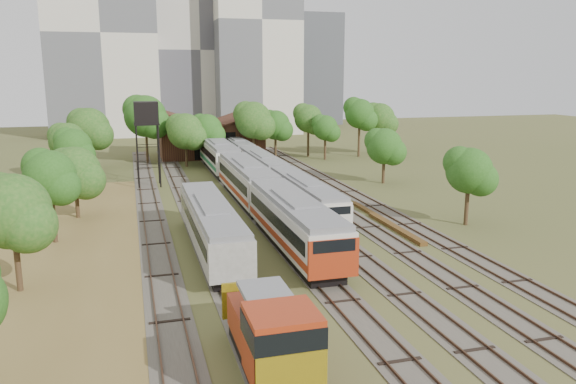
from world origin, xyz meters
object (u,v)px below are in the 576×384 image
object	(u,v)px
railcar_red_set	(267,199)
railcar_green_set	(262,167)
shunter_locomotive	(272,338)
water_tower	(146,115)

from	to	relation	value
railcar_red_set	railcar_green_set	xyz separation A→B (m)	(4.00, 18.84, -0.34)
shunter_locomotive	water_tower	world-z (taller)	water_tower
shunter_locomotive	railcar_green_set	bearing A→B (deg)	77.34
railcar_red_set	water_tower	bearing A→B (deg)	115.58
shunter_locomotive	railcar_red_set	bearing A→B (deg)	76.85
railcar_red_set	shunter_locomotive	world-z (taller)	railcar_red_set
water_tower	shunter_locomotive	bearing A→B (deg)	-85.54
railcar_green_set	water_tower	distance (m)	15.12
water_tower	railcar_red_set	bearing A→B (deg)	-64.42
railcar_green_set	shunter_locomotive	bearing A→B (deg)	-102.66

